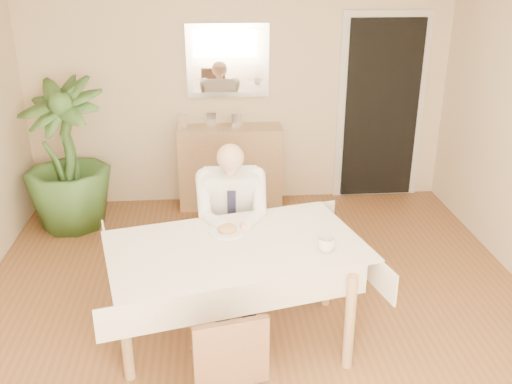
{
  "coord_description": "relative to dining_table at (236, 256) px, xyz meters",
  "views": [
    {
      "loc": [
        -0.32,
        -3.51,
        2.55
      ],
      "look_at": [
        0.0,
        0.35,
        0.95
      ],
      "focal_mm": 40.0,
      "sensor_mm": 36.0,
      "label": 1
    }
  ],
  "objects": [
    {
      "name": "food",
      "position": [
        -0.05,
        0.2,
        0.11
      ],
      "size": [
        0.14,
        0.14,
        0.06
      ],
      "primitive_type": "ellipsoid",
      "color": "#9B6F41",
      "rests_on": "dining_table"
    },
    {
      "name": "chair_near",
      "position": [
        -0.07,
        -0.9,
        -0.19
      ],
      "size": [
        0.47,
        0.48,
        0.85
      ],
      "rotation": [
        0.0,
        0.0,
        0.2
      ],
      "color": "#3D2918",
      "rests_on": "ground"
    },
    {
      "name": "seated_man",
      "position": [
        -0.0,
        0.59,
        0.02
      ],
      "size": [
        0.48,
        0.72,
        1.24
      ],
      "color": "white",
      "rests_on": "ground"
    },
    {
      "name": "fork",
      "position": [
        -0.09,
        0.14,
        0.11
      ],
      "size": [
        0.01,
        0.13,
        0.01
      ],
      "primitive_type": "cylinder",
      "rotation": [
        1.57,
        0.0,
        0.0
      ],
      "color": "silver",
      "rests_on": "dining_table"
    },
    {
      "name": "potted_palm",
      "position": [
        -1.57,
        2.0,
        0.08
      ],
      "size": [
        1.09,
        1.09,
        1.5
      ],
      "primitive_type": "imported",
      "rotation": [
        0.0,
        0.0,
        -0.38
      ],
      "color": "#2D4F1F",
      "rests_on": "ground"
    },
    {
      "name": "knife",
      "position": [
        -0.01,
        0.14,
        0.11
      ],
      "size": [
        0.01,
        0.13,
        0.01
      ],
      "primitive_type": "cylinder",
      "rotation": [
        1.57,
        0.0,
        0.0
      ],
      "color": "silver",
      "rests_on": "dining_table"
    },
    {
      "name": "plate",
      "position": [
        -0.05,
        0.2,
        0.09
      ],
      "size": [
        0.26,
        0.26,
        0.02
      ],
      "primitive_type": "cylinder",
      "color": "white",
      "rests_on": "dining_table"
    },
    {
      "name": "photo_frame_center",
      "position": [
        -0.13,
        2.5,
        0.29
      ],
      "size": [
        0.1,
        0.02,
        0.14
      ],
      "primitive_type": "cube",
      "color": "silver",
      "rests_on": "sideboard"
    },
    {
      "name": "sideboard",
      "position": [
        0.06,
        2.42,
        -0.23
      ],
      "size": [
        1.11,
        0.38,
        0.88
      ],
      "primitive_type": "cube",
      "rotation": [
        0.0,
        0.0,
        -0.0
      ],
      "color": "tan",
      "rests_on": "ground"
    },
    {
      "name": "coffee_mug",
      "position": [
        0.59,
        -0.13,
        0.13
      ],
      "size": [
        0.15,
        0.15,
        0.09
      ],
      "primitive_type": "imported",
      "rotation": [
        0.0,
        0.0,
        -0.39
      ],
      "color": "white",
      "rests_on": "dining_table"
    },
    {
      "name": "photo_frame_right",
      "position": [
        0.13,
        2.42,
        0.29
      ],
      "size": [
        0.1,
        0.02,
        0.14
      ],
      "primitive_type": "cube",
      "color": "silver",
      "rests_on": "sideboard"
    },
    {
      "name": "dining_table",
      "position": [
        0.0,
        0.0,
        0.0
      ],
      "size": [
        1.95,
        1.41,
        0.75
      ],
      "rotation": [
        0.0,
        0.0,
        0.24
      ],
      "color": "tan",
      "rests_on": "ground"
    },
    {
      "name": "room",
      "position": [
        0.17,
        0.1,
        0.63
      ],
      "size": [
        5.0,
        5.02,
        2.6
      ],
      "color": "brown",
      "rests_on": "ground"
    },
    {
      "name": "chair_far",
      "position": [
        -0.0,
        0.88,
        -0.19
      ],
      "size": [
        0.4,
        0.4,
        0.85
      ],
      "rotation": [
        0.0,
        0.0,
        0.01
      ],
      "color": "#3D2918",
      "rests_on": "ground"
    },
    {
      "name": "doorway",
      "position": [
        1.72,
        2.56,
        0.33
      ],
      "size": [
        0.96,
        0.07,
        2.1
      ],
      "color": "silver",
      "rests_on": "ground"
    },
    {
      "name": "photo_frame_left",
      "position": [
        -0.44,
        2.44,
        0.29
      ],
      "size": [
        0.1,
        0.02,
        0.14
      ],
      "primitive_type": "cube",
      "color": "silver",
      "rests_on": "sideboard"
    },
    {
      "name": "mirror",
      "position": [
        0.06,
        2.57,
        0.88
      ],
      "size": [
        0.86,
        0.04,
        0.76
      ],
      "color": "silver",
      "rests_on": "room"
    }
  ]
}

